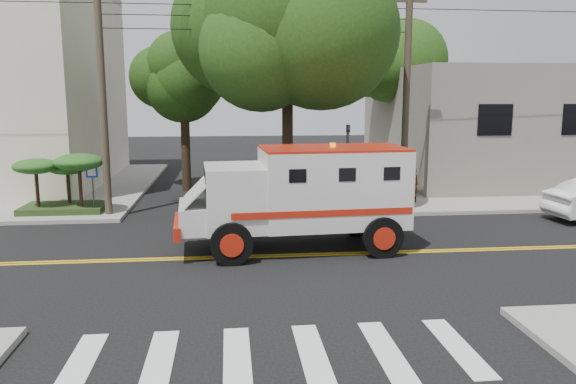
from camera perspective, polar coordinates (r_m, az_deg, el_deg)
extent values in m
plane|color=black|center=(16.86, -2.83, -6.54)|extent=(100.00, 100.00, 0.00)
cube|color=gray|center=(33.29, 19.62, 1.19)|extent=(17.00, 17.00, 0.15)
cube|color=slate|center=(34.12, 21.84, 6.45)|extent=(14.00, 12.00, 6.00)
cylinder|color=#382D23|center=(22.65, -18.30, 8.71)|extent=(0.28, 0.28, 9.00)
cylinder|color=#382D23|center=(23.48, 11.91, 9.02)|extent=(0.28, 0.28, 9.00)
cylinder|color=black|center=(22.81, -0.05, 6.69)|extent=(0.44, 0.44, 7.00)
sphere|color=#1B3B10|center=(22.89, -0.05, 15.48)|extent=(5.32, 5.32, 5.32)
sphere|color=#1B3B10|center=(22.35, 3.20, 17.07)|extent=(4.56, 4.56, 4.56)
cylinder|color=black|center=(28.30, -10.39, 5.73)|extent=(0.44, 0.44, 5.60)
sphere|color=#1B3B10|center=(28.24, -10.57, 11.40)|extent=(3.92, 3.92, 3.92)
sphere|color=#1B3B10|center=(27.65, -8.91, 12.35)|extent=(3.36, 3.36, 3.36)
cylinder|color=black|center=(33.54, 10.26, 6.65)|extent=(0.44, 0.44, 5.95)
sphere|color=#1B3B10|center=(33.51, 10.42, 11.73)|extent=(4.20, 4.20, 4.20)
sphere|color=#1B3B10|center=(33.23, 12.27, 12.47)|extent=(3.60, 3.60, 3.60)
cylinder|color=#3F3F42|center=(22.44, 6.04, 2.23)|extent=(0.12, 0.12, 3.60)
imported|color=#3F3F42|center=(22.31, 6.11, 5.67)|extent=(0.15, 0.18, 0.90)
cylinder|color=#3F3F42|center=(23.28, -19.18, 0.01)|extent=(0.06, 0.06, 2.00)
cube|color=#0C33A5|center=(23.11, -19.32, 1.94)|extent=(0.45, 0.03, 0.45)
cube|color=#1E3314|center=(24.30, -21.75, -1.50)|extent=(3.20, 2.00, 0.24)
cylinder|color=black|center=(24.14, -24.13, 0.39)|extent=(0.14, 0.14, 1.52)
ellipsoid|color=#1D4B16|center=(24.02, -24.27, 2.40)|extent=(1.73, 1.73, 0.60)
cylinder|color=black|center=(24.52, -21.40, 0.52)|extent=(0.14, 0.14, 1.36)
ellipsoid|color=#1D4B16|center=(24.42, -21.51, 2.29)|extent=(1.55, 1.55, 0.54)
cylinder|color=black|center=(23.46, -20.34, 0.59)|extent=(0.14, 0.14, 1.68)
ellipsoid|color=#1D4B16|center=(23.33, -20.48, 2.88)|extent=(1.91, 1.91, 0.66)
cube|color=silver|center=(17.39, 4.52, 0.52)|extent=(4.49, 2.83, 2.34)
cube|color=silver|center=(16.95, -5.38, -0.50)|extent=(1.93, 2.56, 1.89)
cube|color=black|center=(16.82, -8.36, 1.09)|extent=(0.19, 1.89, 0.78)
cube|color=silver|center=(17.01, -9.28, -2.46)|extent=(1.14, 2.28, 0.78)
cube|color=#A81C0C|center=(17.08, -11.12, -3.42)|extent=(0.35, 2.40, 0.39)
cube|color=#A81C0C|center=(17.24, 4.57, 4.47)|extent=(4.49, 2.83, 0.07)
cylinder|color=black|center=(15.96, -5.77, -5.25)|extent=(1.24, 0.43, 1.22)
cylinder|color=black|center=(18.38, -6.32, -3.24)|extent=(1.24, 0.43, 1.22)
cylinder|color=black|center=(16.84, 9.56, -4.53)|extent=(1.24, 0.43, 1.22)
cylinder|color=black|center=(19.14, 7.11, -2.73)|extent=(1.24, 0.43, 1.22)
imported|color=gray|center=(24.83, 12.53, 0.70)|extent=(0.58, 0.40, 1.52)
imported|color=gray|center=(27.05, 12.12, 1.65)|extent=(0.94, 0.80, 1.70)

